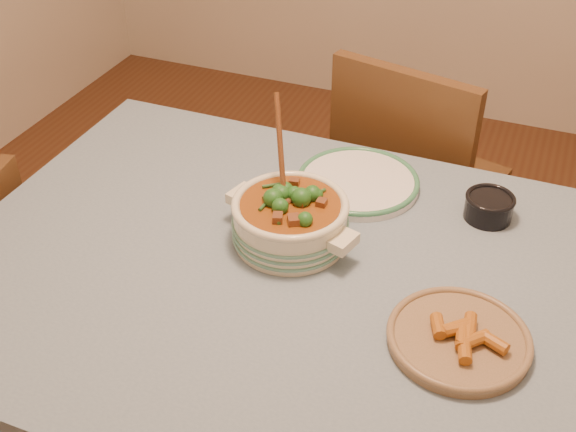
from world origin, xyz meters
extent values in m
cube|color=brown|center=(0.00, 0.00, 0.72)|extent=(1.60, 1.00, 0.05)
cube|color=gray|center=(0.00, 0.00, 0.75)|extent=(1.68, 1.08, 0.01)
cylinder|color=brown|center=(-0.73, 0.43, 0.35)|extent=(0.07, 0.07, 0.70)
cylinder|color=#F0E9C9|center=(-0.14, 0.09, 0.80)|extent=(0.30, 0.30, 0.10)
torus|color=#F0E9C9|center=(-0.14, 0.09, 0.85)|extent=(0.25, 0.25, 0.02)
cube|color=#F0E9C9|center=(-0.01, 0.05, 0.82)|extent=(0.06, 0.07, 0.02)
cube|color=#F0E9C9|center=(-0.28, 0.13, 0.82)|extent=(0.06, 0.07, 0.02)
cylinder|color=#8E4714|center=(-0.14, 0.09, 0.85)|extent=(0.22, 0.22, 0.02)
cylinder|color=white|center=(-0.07, 0.35, 0.77)|extent=(0.32, 0.32, 0.02)
torus|color=#3B835A|center=(-0.07, 0.35, 0.78)|extent=(0.30, 0.30, 0.01)
cylinder|color=black|center=(0.25, 0.34, 0.78)|extent=(0.11, 0.11, 0.05)
torus|color=black|center=(0.25, 0.34, 0.81)|extent=(0.11, 0.11, 0.01)
cylinder|color=black|center=(0.25, 0.34, 0.80)|extent=(0.09, 0.09, 0.01)
cylinder|color=#997154|center=(0.26, -0.08, 0.77)|extent=(0.34, 0.34, 0.02)
torus|color=#997154|center=(0.26, -0.08, 0.77)|extent=(0.27, 0.27, 0.02)
cube|color=#513218|center=(0.00, 0.86, 0.46)|extent=(0.52, 0.52, 0.04)
cube|color=#513218|center=(-0.04, 0.67, 0.70)|extent=(0.43, 0.14, 0.46)
cylinder|color=#513218|center=(0.23, 1.00, 0.23)|extent=(0.04, 0.04, 0.46)
cylinder|color=#513218|center=(-0.14, 1.08, 0.23)|extent=(0.04, 0.04, 0.46)
cylinder|color=#513218|center=(0.14, 0.64, 0.23)|extent=(0.04, 0.04, 0.46)
cylinder|color=#513218|center=(-0.22, 0.72, 0.23)|extent=(0.04, 0.04, 0.46)
cylinder|color=#513218|center=(-0.92, 0.08, 0.20)|extent=(0.04, 0.04, 0.40)
camera|label=1|loc=(0.32, -1.07, 1.75)|focal=45.00mm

